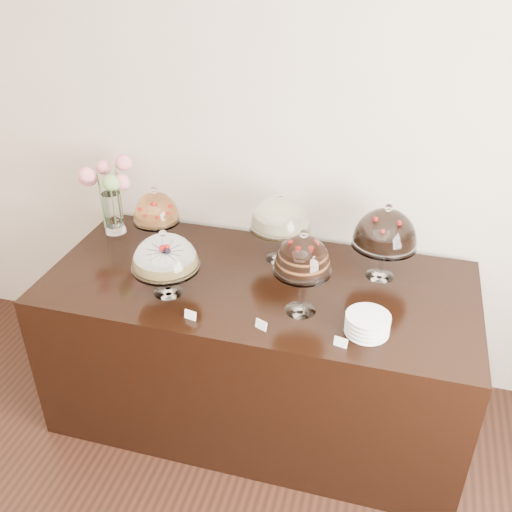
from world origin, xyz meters
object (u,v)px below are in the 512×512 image
(cake_stand_dark_choco, at_px, (386,231))
(flower_vase, at_px, (108,190))
(cake_stand_cheesecake, at_px, (280,216))
(plate_stack, at_px, (367,324))
(cake_stand_sugar_sponge, at_px, (165,255))
(cake_stand_choco_layer, at_px, (303,257))
(cake_stand_fruit_tart, at_px, (156,210))
(display_counter, at_px, (258,349))

(cake_stand_dark_choco, xyz_separation_m, flower_vase, (-1.56, 0.07, 0.00))
(cake_stand_cheesecake, distance_m, plate_stack, 0.78)
(cake_stand_sugar_sponge, relative_size, cake_stand_dark_choco, 0.85)
(cake_stand_choco_layer, xyz_separation_m, cake_stand_fruit_tart, (-0.91, 0.42, -0.08))
(cake_stand_cheesecake, bearing_deg, cake_stand_sugar_sponge, -134.52)
(cake_stand_sugar_sponge, distance_m, cake_stand_dark_choco, 1.09)
(cake_stand_cheesecake, bearing_deg, display_counter, -101.05)
(flower_vase, bearing_deg, cake_stand_cheesecake, -2.27)
(cake_stand_cheesecake, relative_size, plate_stack, 2.05)
(cake_stand_sugar_sponge, height_order, plate_stack, cake_stand_sugar_sponge)
(cake_stand_fruit_tart, height_order, plate_stack, cake_stand_fruit_tart)
(cake_stand_cheesecake, xyz_separation_m, cake_stand_dark_choco, (0.55, -0.03, 0.00))
(display_counter, height_order, cake_stand_cheesecake, cake_stand_cheesecake)
(flower_vase, bearing_deg, cake_stand_choco_layer, -21.29)
(cake_stand_sugar_sponge, xyz_separation_m, cake_stand_choco_layer, (0.66, 0.03, 0.08))
(cake_stand_sugar_sponge, bearing_deg, cake_stand_cheesecake, 45.48)
(cake_stand_sugar_sponge, distance_m, plate_stack, 1.00)
(display_counter, bearing_deg, cake_stand_choco_layer, -36.13)
(cake_stand_dark_choco, relative_size, cake_stand_fruit_tart, 1.18)
(cake_stand_sugar_sponge, xyz_separation_m, cake_stand_cheesecake, (0.46, 0.46, 0.04))
(plate_stack, bearing_deg, display_counter, 154.58)
(cake_stand_sugar_sponge, bearing_deg, plate_stack, -3.51)
(display_counter, xyz_separation_m, cake_stand_sugar_sponge, (-0.41, -0.21, 0.67))
(flower_vase, xyz_separation_m, plate_stack, (1.55, -0.57, -0.22))
(cake_stand_sugar_sponge, distance_m, cake_stand_fruit_tart, 0.51)
(cake_stand_fruit_tart, distance_m, plate_stack, 1.34)
(cake_stand_sugar_sponge, distance_m, cake_stand_choco_layer, 0.67)
(cake_stand_sugar_sponge, height_order, cake_stand_choco_layer, cake_stand_choco_layer)
(cake_stand_fruit_tart, bearing_deg, plate_stack, -22.27)
(cake_stand_sugar_sponge, xyz_separation_m, flower_vase, (-0.56, 0.51, 0.05))
(cake_stand_fruit_tart, bearing_deg, cake_stand_cheesecake, 1.65)
(cake_stand_sugar_sponge, relative_size, cake_stand_cheesecake, 0.88)
(cake_stand_choco_layer, xyz_separation_m, plate_stack, (0.32, -0.09, -0.25))
(cake_stand_fruit_tart, bearing_deg, cake_stand_sugar_sponge, -61.01)
(cake_stand_cheesecake, xyz_separation_m, cake_stand_fruit_tart, (-0.70, -0.02, -0.05))
(display_counter, relative_size, flower_vase, 4.88)
(cake_stand_fruit_tart, xyz_separation_m, flower_vase, (-0.32, 0.06, 0.06))
(flower_vase, bearing_deg, cake_stand_sugar_sponge, -41.98)
(cake_stand_dark_choco, distance_m, plate_stack, 0.54)
(plate_stack, bearing_deg, cake_stand_choco_layer, 164.74)
(cake_stand_choco_layer, bearing_deg, cake_stand_fruit_tart, 155.39)
(cake_stand_fruit_tart, relative_size, flower_vase, 0.78)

